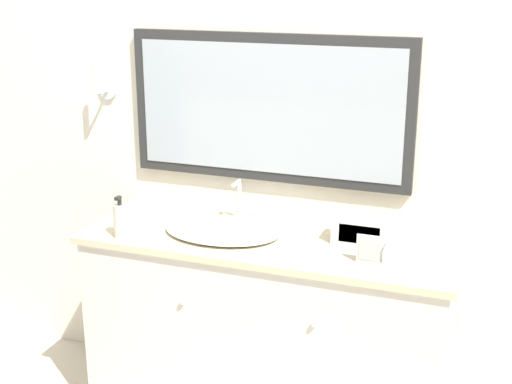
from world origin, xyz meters
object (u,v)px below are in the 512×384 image
soap_bottle (121,220)px  picture_frame (368,249)px  sink_basin (223,229)px  appliance_box (362,230)px

soap_bottle → picture_frame: bearing=4.4°
soap_bottle → picture_frame: 1.07m
sink_basin → picture_frame: 0.68m
sink_basin → picture_frame: sink_basin is taller
sink_basin → appliance_box: 0.61m
appliance_box → picture_frame: (0.07, -0.21, 0.00)m
sink_basin → soap_bottle: sink_basin is taller
soap_bottle → sink_basin: bearing=25.9°
sink_basin → picture_frame: size_ratio=4.45×
appliance_box → picture_frame: 0.22m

